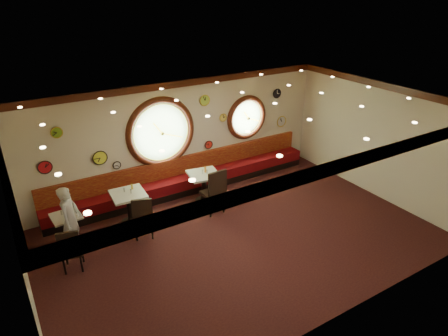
# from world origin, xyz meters

# --- Properties ---
(floor) EXTENTS (9.00, 6.00, 0.00)m
(floor) POSITION_xyz_m (0.00, 0.00, 0.00)
(floor) COLOR black
(floor) RESTS_ON ground
(ceiling) EXTENTS (9.00, 6.00, 0.02)m
(ceiling) POSITION_xyz_m (0.00, 0.00, 3.20)
(ceiling) COLOR #B88E33
(ceiling) RESTS_ON wall_back
(wall_back) EXTENTS (9.00, 0.02, 3.20)m
(wall_back) POSITION_xyz_m (0.00, 3.00, 1.60)
(wall_back) COLOR beige
(wall_back) RESTS_ON floor
(wall_front) EXTENTS (9.00, 0.02, 3.20)m
(wall_front) POSITION_xyz_m (0.00, -3.00, 1.60)
(wall_front) COLOR beige
(wall_front) RESTS_ON floor
(wall_left) EXTENTS (0.02, 6.00, 3.20)m
(wall_left) POSITION_xyz_m (-4.50, 0.00, 1.60)
(wall_left) COLOR beige
(wall_left) RESTS_ON floor
(wall_right) EXTENTS (0.02, 6.00, 3.20)m
(wall_right) POSITION_xyz_m (4.50, 0.00, 1.60)
(wall_right) COLOR beige
(wall_right) RESTS_ON floor
(molding_back) EXTENTS (9.00, 0.10, 0.18)m
(molding_back) POSITION_xyz_m (0.00, 2.95, 3.11)
(molding_back) COLOR #39140A
(molding_back) RESTS_ON wall_back
(molding_front) EXTENTS (9.00, 0.10, 0.18)m
(molding_front) POSITION_xyz_m (0.00, -2.95, 3.11)
(molding_front) COLOR #39140A
(molding_front) RESTS_ON wall_back
(molding_left) EXTENTS (0.10, 6.00, 0.18)m
(molding_left) POSITION_xyz_m (-4.45, 0.00, 3.11)
(molding_left) COLOR #39140A
(molding_left) RESTS_ON wall_back
(molding_right) EXTENTS (0.10, 6.00, 0.18)m
(molding_right) POSITION_xyz_m (4.45, 0.00, 3.11)
(molding_right) COLOR #39140A
(molding_right) RESTS_ON wall_back
(banquette_base) EXTENTS (8.00, 0.55, 0.20)m
(banquette_base) POSITION_xyz_m (0.00, 2.72, 0.10)
(banquette_base) COLOR black
(banquette_base) RESTS_ON floor
(banquette_seat) EXTENTS (8.00, 0.55, 0.30)m
(banquette_seat) POSITION_xyz_m (0.00, 2.72, 0.35)
(banquette_seat) COLOR #57070D
(banquette_seat) RESTS_ON banquette_base
(banquette_back) EXTENTS (8.00, 0.10, 0.55)m
(banquette_back) POSITION_xyz_m (0.00, 2.94, 0.75)
(banquette_back) COLOR #66080F
(banquette_back) RESTS_ON wall_back
(porthole_left_glass) EXTENTS (1.66, 0.02, 1.66)m
(porthole_left_glass) POSITION_xyz_m (-0.60, 3.00, 1.85)
(porthole_left_glass) COLOR #88B86E
(porthole_left_glass) RESTS_ON wall_back
(porthole_left_frame) EXTENTS (1.98, 0.18, 1.98)m
(porthole_left_frame) POSITION_xyz_m (-0.60, 2.98, 1.85)
(porthole_left_frame) COLOR #39140A
(porthole_left_frame) RESTS_ON wall_back
(porthole_left_ring) EXTENTS (1.61, 0.03, 1.61)m
(porthole_left_ring) POSITION_xyz_m (-0.60, 2.95, 1.85)
(porthole_left_ring) COLOR gold
(porthole_left_ring) RESTS_ON wall_back
(porthole_right_glass) EXTENTS (1.10, 0.02, 1.10)m
(porthole_right_glass) POSITION_xyz_m (2.20, 3.00, 1.80)
(porthole_right_glass) COLOR #88B86E
(porthole_right_glass) RESTS_ON wall_back
(porthole_right_frame) EXTENTS (1.38, 0.18, 1.38)m
(porthole_right_frame) POSITION_xyz_m (2.20, 2.98, 1.80)
(porthole_right_frame) COLOR #39140A
(porthole_right_frame) RESTS_ON wall_back
(porthole_right_ring) EXTENTS (1.09, 0.03, 1.09)m
(porthole_right_ring) POSITION_xyz_m (2.20, 2.95, 1.80)
(porthole_right_ring) COLOR gold
(porthole_right_ring) RESTS_ON wall_back
(wall_clock_0) EXTENTS (0.36, 0.03, 0.36)m
(wall_clock_0) POSITION_xyz_m (-2.30, 2.96, 1.50)
(wall_clock_0) COLOR #F7FF38
(wall_clock_0) RESTS_ON wall_back
(wall_clock_1) EXTENTS (0.20, 0.03, 0.20)m
(wall_clock_1) POSITION_xyz_m (-1.90, 2.96, 1.20)
(wall_clock_1) COLOR silver
(wall_clock_1) RESTS_ON wall_back
(wall_clock_2) EXTENTS (0.30, 0.03, 0.30)m
(wall_clock_2) POSITION_xyz_m (0.75, 2.96, 2.55)
(wall_clock_2) COLOR #A3CD40
(wall_clock_2) RESTS_ON wall_back
(wall_clock_3) EXTENTS (0.22, 0.03, 0.22)m
(wall_clock_3) POSITION_xyz_m (1.35, 2.96, 1.95)
(wall_clock_3) COLOR #F9DD53
(wall_clock_3) RESTS_ON wall_back
(wall_clock_4) EXTENTS (0.26, 0.03, 0.26)m
(wall_clock_4) POSITION_xyz_m (-3.20, 2.96, 2.35)
(wall_clock_4) COLOR #76B023
(wall_clock_4) RESTS_ON wall_back
(wall_clock_5) EXTENTS (0.32, 0.03, 0.32)m
(wall_clock_5) POSITION_xyz_m (-3.60, 2.96, 1.55)
(wall_clock_5) COLOR red
(wall_clock_5) RESTS_ON wall_back
(wall_clock_6) EXTENTS (0.24, 0.03, 0.24)m
(wall_clock_6) POSITION_xyz_m (0.85, 2.96, 1.20)
(wall_clock_6) COLOR red
(wall_clock_6) RESTS_ON wall_back
(wall_clock_7) EXTENTS (0.28, 0.03, 0.28)m
(wall_clock_7) POSITION_xyz_m (3.30, 2.96, 2.40)
(wall_clock_7) COLOR black
(wall_clock_7) RESTS_ON wall_back
(wall_clock_8) EXTENTS (0.34, 0.03, 0.34)m
(wall_clock_8) POSITION_xyz_m (3.55, 2.96, 1.45)
(wall_clock_8) COLOR silver
(wall_clock_8) RESTS_ON wall_back
(table_a) EXTENTS (0.67, 0.67, 0.69)m
(table_a) POSITION_xyz_m (-3.46, 1.97, 0.44)
(table_a) COLOR black
(table_a) RESTS_ON floor
(table_b) EXTENTS (0.85, 0.85, 0.88)m
(table_b) POSITION_xyz_m (-1.99, 1.91, 0.56)
(table_b) COLOR black
(table_b) RESTS_ON floor
(table_c) EXTENTS (0.91, 0.91, 0.87)m
(table_c) POSITION_xyz_m (0.12, 1.93, 0.55)
(table_c) COLOR black
(table_c) RESTS_ON floor
(chair_a) EXTENTS (0.54, 0.54, 0.64)m
(chair_a) POSITION_xyz_m (-3.63, 0.81, 0.59)
(chair_a) COLOR black
(chair_a) RESTS_ON floor
(chair_b) EXTENTS (0.59, 0.59, 0.68)m
(chair_b) POSITION_xyz_m (-1.92, 1.16, 0.63)
(chair_b) COLOR black
(chair_b) RESTS_ON floor
(chair_c) EXTENTS (0.55, 0.55, 0.78)m
(chair_c) POSITION_xyz_m (0.08, 1.26, 0.72)
(chair_c) COLOR black
(chair_c) RESTS_ON floor
(condiment_a_salt) EXTENTS (0.04, 0.04, 0.10)m
(condiment_a_salt) POSITION_xyz_m (-3.54, 2.04, 0.74)
(condiment_a_salt) COLOR silver
(condiment_a_salt) RESTS_ON table_a
(condiment_b_salt) EXTENTS (0.03, 0.03, 0.09)m
(condiment_b_salt) POSITION_xyz_m (-2.04, 2.02, 0.93)
(condiment_b_salt) COLOR #BAB9BE
(condiment_b_salt) RESTS_ON table_b
(condiment_c_salt) EXTENTS (0.04, 0.04, 0.11)m
(condiment_c_salt) POSITION_xyz_m (0.09, 1.93, 0.93)
(condiment_c_salt) COLOR silver
(condiment_c_salt) RESTS_ON table_c
(condiment_a_pepper) EXTENTS (0.03, 0.03, 0.09)m
(condiment_a_pepper) POSITION_xyz_m (-3.41, 1.95, 0.74)
(condiment_a_pepper) COLOR silver
(condiment_a_pepper) RESTS_ON table_a
(condiment_b_pepper) EXTENTS (0.04, 0.04, 0.10)m
(condiment_b_pepper) POSITION_xyz_m (-1.93, 1.86, 0.93)
(condiment_b_pepper) COLOR silver
(condiment_b_pepper) RESTS_ON table_b
(condiment_c_pepper) EXTENTS (0.04, 0.04, 0.11)m
(condiment_c_pepper) POSITION_xyz_m (0.20, 1.88, 0.93)
(condiment_c_pepper) COLOR #B8B9BD
(condiment_c_pepper) RESTS_ON table_c
(condiment_a_bottle) EXTENTS (0.04, 0.04, 0.14)m
(condiment_a_bottle) POSITION_xyz_m (-3.32, 1.99, 0.76)
(condiment_a_bottle) COLOR gold
(condiment_a_bottle) RESTS_ON table_a
(condiment_b_bottle) EXTENTS (0.05, 0.05, 0.15)m
(condiment_b_bottle) POSITION_xyz_m (-1.83, 2.06, 0.95)
(condiment_b_bottle) COLOR gold
(condiment_b_bottle) RESTS_ON table_b
(condiment_c_bottle) EXTENTS (0.06, 0.06, 0.18)m
(condiment_c_bottle) POSITION_xyz_m (0.19, 1.97, 0.96)
(condiment_c_bottle) COLOR orange
(condiment_c_bottle) RESTS_ON table_c
(waiter) EXTENTS (0.65, 0.69, 1.59)m
(waiter) POSITION_xyz_m (-3.43, 1.56, 0.80)
(waiter) COLOR silver
(waiter) RESTS_ON floor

